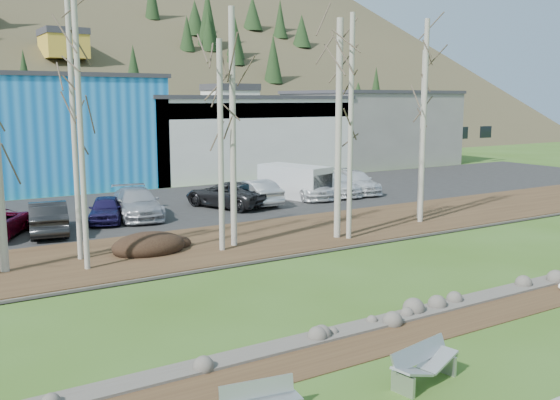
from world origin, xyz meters
TOP-DOWN VIEW (x-y plane):
  - ground at (0.00, 0.00)m, footprint 200.00×200.00m
  - dirt_strip at (0.00, 2.10)m, footprint 80.00×1.80m
  - near_bank_rocks at (0.00, 3.10)m, footprint 80.00×0.80m
  - river at (0.00, 7.20)m, footprint 80.00×8.00m
  - far_bank_rocks at (0.00, 11.30)m, footprint 80.00×0.80m
  - far_bank at (0.00, 14.50)m, footprint 80.00×7.00m
  - parking_lot at (0.00, 25.00)m, footprint 80.00×14.00m
  - building_blue at (-6.00, 39.00)m, footprint 20.40×12.24m
  - building_white at (12.00, 38.98)m, footprint 18.36×12.24m
  - building_grey at (28.00, 39.00)m, footprint 14.28×12.24m
  - bench_damaged at (-3.36, -0.32)m, footprint 2.04×0.97m
  - dirt_mound at (-4.56, 14.48)m, footprint 3.14×2.22m
  - birch_1 at (-7.31, 14.81)m, footprint 0.21×0.21m
  - birch_3 at (-7.47, 13.20)m, footprint 0.21×0.21m
  - birch_4 at (-0.93, 13.66)m, footprint 0.27×0.27m
  - birch_5 at (-1.77, 13.15)m, footprint 0.24×0.24m
  - birch_6 at (4.22, 12.08)m, footprint 0.23×0.23m
  - birch_7 at (3.90, 12.55)m, footprint 0.30×0.30m
  - birch_8 at (10.54, 13.97)m, footprint 0.25×0.25m
  - birch_9 at (9.85, 13.19)m, footprint 0.26×0.26m
  - car_1 at (-7.34, 20.50)m, footprint 2.49×5.04m
  - car_3 at (-2.37, 22.22)m, footprint 3.01×5.70m
  - car_4 at (-4.17, 21.84)m, footprint 2.88×4.29m
  - car_5 at (5.11, 22.44)m, footprint 1.80×4.74m
  - car_6 at (3.34, 22.59)m, footprint 4.29×6.01m
  - car_7 at (11.60, 23.00)m, footprint 3.13×5.50m
  - car_8 at (13.29, 23.00)m, footprint 3.13×5.50m
  - car_9 at (9.39, 23.00)m, footprint 3.13×5.50m
  - van_white at (8.80, 23.34)m, footprint 3.22×5.16m

SIDE VIEW (x-z plane):
  - ground at x=0.00m, z-range 0.00..0.00m
  - near_bank_rocks at x=0.00m, z-range -0.25..0.25m
  - river at x=0.00m, z-range -0.45..0.45m
  - far_bank_rocks at x=0.00m, z-range -0.23..0.23m
  - dirt_strip at x=0.00m, z-range 0.00..0.03m
  - parking_lot at x=0.00m, z-range 0.00..0.14m
  - far_bank at x=0.00m, z-range 0.00..0.15m
  - bench_damaged at x=-3.36m, z-range 0.00..0.88m
  - dirt_mound at x=-4.56m, z-range 0.15..0.77m
  - car_4 at x=-4.17m, z-range 0.14..1.50m
  - car_7 at x=11.60m, z-range 0.14..1.64m
  - car_8 at x=13.29m, z-range 0.14..1.64m
  - car_9 at x=9.39m, z-range 0.14..1.64m
  - car_6 at x=3.34m, z-range 0.14..1.66m
  - car_5 at x=5.11m, z-range 0.14..1.68m
  - car_3 at x=-2.37m, z-range 0.14..1.72m
  - car_1 at x=-7.34m, z-range 0.14..1.73m
  - van_white at x=8.80m, z-range 0.14..2.24m
  - building_white at x=12.00m, z-range 0.01..6.81m
  - building_grey at x=28.00m, z-range 0.01..7.31m
  - building_blue at x=-6.00m, z-range 0.01..8.31m
  - birch_5 at x=-1.77m, z-range 0.15..8.93m
  - birch_8 at x=10.54m, z-range 0.15..9.02m
  - birch_7 at x=3.90m, z-range 0.15..10.06m
  - birch_6 at x=4.22m, z-range 0.15..10.26m
  - birch_4 at x=-0.93m, z-range 0.15..10.33m
  - birch_9 at x=9.85m, z-range 0.15..10.48m
  - birch_3 at x=-7.47m, z-range 0.15..11.59m
  - birch_1 at x=-7.31m, z-range 0.15..11.73m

